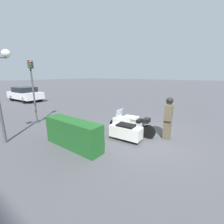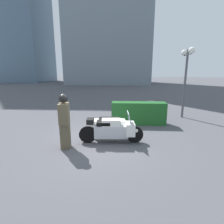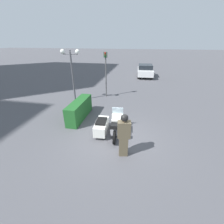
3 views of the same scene
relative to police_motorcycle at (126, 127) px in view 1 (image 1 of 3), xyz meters
name	(u,v)px [view 1 (image 1 of 3)]	position (x,y,z in m)	size (l,w,h in m)	color
ground_plane	(144,137)	(-0.68, -0.43, -0.46)	(160.00, 160.00, 0.00)	#4C4C51
police_motorcycle	(126,127)	(0.00, 0.00, 0.00)	(2.34, 1.31, 1.15)	black
officer_rider	(168,117)	(-1.53, -0.93, 0.52)	(0.39, 0.55, 1.85)	brown
hedge_bush_curbside	(73,134)	(1.17, 2.06, 0.08)	(2.63, 0.65, 1.09)	#1E5623
traffic_light_near	(33,84)	(5.24, 1.39, 1.83)	(0.23, 0.26, 3.50)	#4C4C4C
parked_car_background	(25,94)	(13.64, -1.74, 0.32)	(4.26, 2.03, 1.49)	silver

